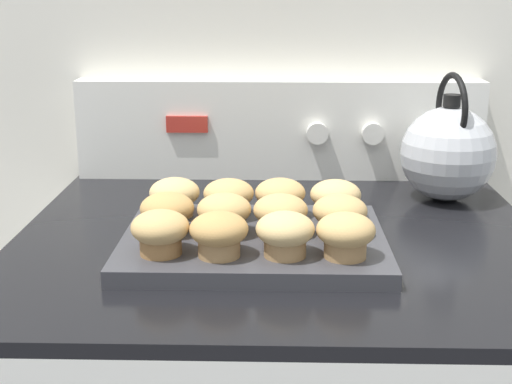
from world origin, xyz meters
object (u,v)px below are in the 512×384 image
(muffin_r0_c0, at_px, (160,231))
(tea_kettle, at_px, (448,152))
(muffin_r1_c1, at_px, (224,213))
(muffin_r0_c1, at_px, (219,233))
(muffin_r2_c3, at_px, (336,198))
(muffin_r2_c2, at_px, (283,197))
(muffin_r1_c2, at_px, (283,214))
(muffin_pan, at_px, (254,242))
(muffin_r0_c3, at_px, (346,234))
(muffin_r2_c1, at_px, (229,197))
(muffin_r2_c0, at_px, (175,196))
(muffin_r1_c0, at_px, (167,212))
(muffin_r0_c2, at_px, (285,233))
(muffin_r1_c3, at_px, (340,215))

(muffin_r0_c0, xyz_separation_m, tea_kettle, (0.43, 0.33, 0.03))
(muffin_r1_c1, bearing_deg, muffin_r0_c1, -90.57)
(muffin_r2_c3, bearing_deg, muffin_r2_c2, 175.54)
(muffin_r0_c0, height_order, muffin_r1_c2, same)
(muffin_pan, relative_size, muffin_r2_c3, 4.83)
(muffin_r2_c2, bearing_deg, tea_kettle, 31.72)
(muffin_r0_c3, xyz_separation_m, muffin_r2_c3, (0.00, 0.16, 0.00))
(muffin_r2_c2, height_order, tea_kettle, tea_kettle)
(muffin_r1_c1, relative_size, muffin_r2_c1, 1.00)
(muffin_r1_c1, relative_size, muffin_r2_c0, 1.00)
(muffin_r1_c1, bearing_deg, muffin_r1_c0, 177.92)
(muffin_r0_c2, relative_size, muffin_r1_c0, 1.00)
(muffin_r2_c1, bearing_deg, tea_kettle, 26.20)
(muffin_r0_c1, bearing_deg, muffin_r1_c1, 89.43)
(muffin_r0_c1, height_order, muffin_r1_c3, same)
(muffin_r1_c3, height_order, muffin_r2_c1, same)
(muffin_r0_c0, relative_size, muffin_r0_c1, 1.00)
(muffin_r0_c1, relative_size, muffin_r1_c2, 1.00)
(muffin_r2_c3, bearing_deg, tea_kettle, 41.37)
(tea_kettle, bearing_deg, muffin_r1_c1, -144.75)
(muffin_r2_c1, xyz_separation_m, muffin_r2_c3, (0.15, -0.00, 0.00))
(muffin_r0_c0, height_order, muffin_r2_c0, same)
(muffin_r0_c2, xyz_separation_m, muffin_r2_c0, (-0.16, 0.16, 0.00))
(muffin_r0_c3, distance_m, muffin_r2_c3, 0.16)
(muffin_pan, distance_m, muffin_r0_c1, 0.10)
(muffin_r0_c1, distance_m, muffin_r1_c3, 0.17)
(muffin_r2_c0, relative_size, tea_kettle, 0.34)
(muffin_r1_c0, height_order, muffin_r2_c3, same)
(muffin_r0_c2, relative_size, muffin_r0_c3, 1.00)
(muffin_r0_c2, relative_size, muffin_r1_c2, 1.00)
(muffin_r0_c0, xyz_separation_m, muffin_r0_c1, (0.07, -0.01, 0.00))
(muffin_r1_c3, relative_size, muffin_r2_c2, 1.00)
(muffin_r2_c2, bearing_deg, muffin_r1_c3, -48.13)
(tea_kettle, bearing_deg, muffin_r0_c0, -142.70)
(muffin_r1_c1, xyz_separation_m, muffin_r2_c0, (-0.08, 0.08, 0.00))
(tea_kettle, bearing_deg, muffin_r2_c1, -153.80)
(muffin_r0_c2, bearing_deg, muffin_r2_c2, 90.19)
(muffin_r0_c2, bearing_deg, tea_kettle, 50.30)
(muffin_r1_c3, distance_m, muffin_r2_c1, 0.17)
(muffin_r1_c3, relative_size, tea_kettle, 0.34)
(muffin_r2_c0, bearing_deg, muffin_r0_c1, -64.52)
(muffin_r0_c1, height_order, muffin_r2_c1, same)
(muffin_r1_c3, bearing_deg, muffin_r0_c0, -162.11)
(muffin_r0_c2, xyz_separation_m, muffin_r1_c0, (-0.16, 0.08, 0.00))
(muffin_r1_c3, bearing_deg, muffin_r2_c2, 131.87)
(muffin_r0_c1, xyz_separation_m, muffin_r1_c0, (-0.08, 0.08, 0.00))
(muffin_r2_c1, bearing_deg, muffin_r2_c2, 3.19)
(muffin_r1_c3, relative_size, muffin_r2_c3, 1.00)
(muffin_r1_c0, xyz_separation_m, muffin_r1_c3, (0.23, -0.00, 0.00))
(muffin_r2_c0, relative_size, muffin_r2_c1, 1.00)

